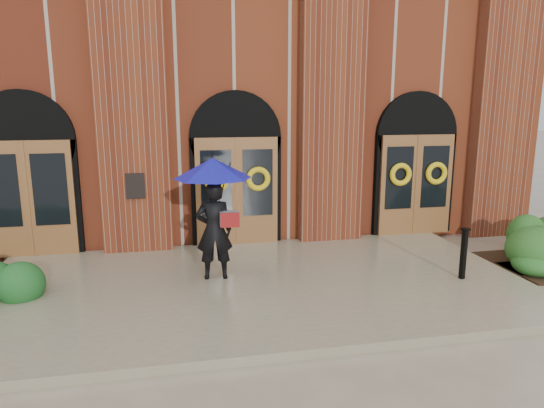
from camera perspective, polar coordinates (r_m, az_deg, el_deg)
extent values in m
plane|color=tan|center=(9.06, -1.71, -10.34)|extent=(90.00, 90.00, 0.00)
cube|color=gray|center=(9.17, -1.88, -9.56)|extent=(10.00, 5.30, 0.15)
cube|color=maroon|center=(17.23, -7.02, 12.03)|extent=(16.00, 12.00, 7.00)
cube|color=black|center=(10.91, -15.79, 2.06)|extent=(0.40, 0.05, 0.55)
cube|color=maroon|center=(11.02, -16.24, 11.80)|extent=(1.50, 0.45, 7.00)
cube|color=maroon|center=(11.59, 7.04, 12.15)|extent=(1.50, 0.45, 7.00)
cube|color=maroon|center=(13.70, 25.54, 11.05)|extent=(1.50, 0.45, 7.00)
cube|color=brown|center=(11.58, -26.80, 0.51)|extent=(1.90, 0.10, 2.50)
cylinder|color=black|center=(11.56, -27.20, 6.73)|extent=(2.10, 0.22, 2.10)
cube|color=brown|center=(11.25, -4.14, 1.47)|extent=(1.90, 0.10, 2.50)
cylinder|color=black|center=(11.24, -4.33, 7.88)|extent=(2.10, 0.22, 2.10)
cube|color=brown|center=(12.64, 16.54, 2.15)|extent=(1.90, 0.10, 2.50)
cylinder|color=black|center=(12.62, 16.58, 7.86)|extent=(2.10, 0.22, 2.10)
torus|color=yellow|center=(11.03, -6.55, 2.80)|extent=(0.57, 0.13, 0.57)
torus|color=yellow|center=(11.16, -1.63, 2.97)|extent=(0.57, 0.13, 0.57)
torus|color=yellow|center=(12.27, 14.90, 3.39)|extent=(0.57, 0.13, 0.57)
torus|color=yellow|center=(12.73, 18.79, 3.44)|extent=(0.57, 0.13, 0.57)
imported|color=black|center=(9.12, -6.82, -3.12)|extent=(0.70, 0.48, 1.86)
cone|color=#14169E|center=(8.89, -7.01, 4.22)|extent=(1.52, 1.52, 0.37)
cylinder|color=black|center=(8.92, -6.58, 1.04)|extent=(0.02, 0.02, 0.62)
cube|color=#A3A6A8|center=(8.94, -5.03, -1.75)|extent=(0.36, 0.19, 0.27)
cube|color=maroon|center=(8.84, -4.96, -1.90)|extent=(0.35, 0.04, 0.27)
cube|color=black|center=(9.83, 21.60, -5.55)|extent=(0.11, 0.11, 0.95)
cube|color=black|center=(9.70, 21.82, -2.78)|extent=(0.17, 0.17, 0.04)
ellipsoid|color=#285B20|center=(12.07, 28.86, -3.96)|extent=(3.44, 1.38, 0.88)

